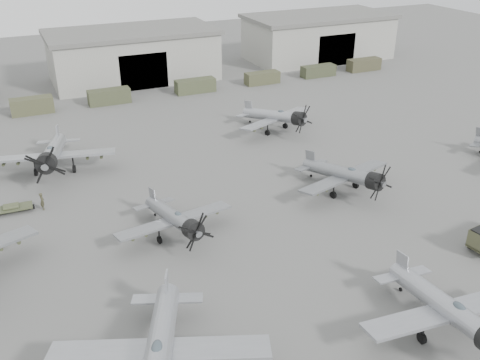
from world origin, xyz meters
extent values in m
plane|color=#5E5E5C|center=(0.00, 0.00, 0.00)|extent=(220.00, 220.00, 0.00)
cube|color=#9D9C93|center=(0.00, 62.00, 4.00)|extent=(28.00, 14.00, 8.00)
cube|color=#61605C|center=(0.00, 62.00, 8.35)|extent=(29.00, 14.80, 0.70)
cube|color=black|center=(0.00, 55.20, 3.00)|extent=(8.12, 0.40, 6.00)
cube|color=#9D9C93|center=(38.00, 62.00, 4.00)|extent=(28.00, 14.00, 8.00)
cube|color=#61605C|center=(38.00, 62.00, 8.35)|extent=(29.00, 14.80, 0.70)
cube|color=black|center=(38.00, 55.20, 3.00)|extent=(8.12, 0.40, 6.00)
cube|color=#45472E|center=(-18.45, 50.00, 1.21)|extent=(6.07, 2.20, 2.41)
cube|color=#3E422B|center=(-7.06, 50.00, 1.14)|extent=(6.45, 2.20, 2.27)
cube|color=#3F452D|center=(7.17, 50.00, 1.12)|extent=(6.65, 2.20, 2.23)
cube|color=#42442C|center=(19.52, 50.00, 1.02)|extent=(6.06, 2.20, 2.04)
cube|color=#393E28|center=(30.89, 50.00, 1.01)|extent=(6.38, 2.20, 2.01)
cube|color=#3F3E29|center=(40.92, 50.00, 1.11)|extent=(6.51, 2.20, 2.22)
cylinder|color=#9C9FA5|center=(-15.30, -5.88, 2.46)|extent=(5.91, 11.61, 3.48)
cube|color=#9C9FA5|center=(-15.55, -6.50, 2.17)|extent=(13.86, 7.42, 0.63)
cube|color=#9C9FA5|center=(-13.37, -1.01, 2.63)|extent=(0.81, 1.77, 2.23)
ellipsoid|color=#3F4C54|center=(-15.96, -7.54, 3.47)|extent=(1.11, 1.49, 0.62)
cylinder|color=black|center=(-13.49, -1.32, 0.17)|extent=(0.26, 0.38, 0.36)
cylinder|color=#A0A2A9|center=(3.79, -10.29, 2.23)|extent=(2.41, 10.83, 3.16)
cube|color=#A0A2A9|center=(3.74, -10.89, 1.98)|extent=(12.80, 3.29, 0.57)
cube|color=#A0A2A9|center=(4.19, -5.54, 2.39)|extent=(0.26, 1.69, 2.02)
ellipsoid|color=#3F4C54|center=(3.66, -11.90, 3.15)|extent=(0.71, 1.26, 0.57)
cylinder|color=black|center=(1.81, -10.93, 0.35)|extent=(0.35, 0.83, 0.81)
cylinder|color=black|center=(5.64, -11.26, 0.35)|extent=(0.35, 0.83, 0.81)
cylinder|color=black|center=(4.17, -5.85, 0.15)|extent=(0.15, 0.33, 0.32)
cylinder|color=gray|center=(-9.68, 9.57, 1.96)|extent=(2.75, 9.50, 2.77)
cylinder|color=black|center=(-9.05, 5.45, 2.62)|extent=(1.88, 1.64, 1.85)
cube|color=gray|center=(-9.60, 9.04, 1.73)|extent=(11.26, 3.63, 0.50)
cube|color=gray|center=(-10.32, 13.69, 2.09)|extent=(0.33, 1.48, 1.77)
ellipsoid|color=#3F4C54|center=(-9.47, 8.17, 2.76)|extent=(0.69, 1.13, 0.50)
cylinder|color=black|center=(-11.24, 8.61, 0.31)|extent=(0.35, 0.74, 0.71)
cylinder|color=black|center=(-7.91, 9.12, 0.31)|extent=(0.35, 0.74, 0.71)
cylinder|color=black|center=(-10.28, 13.43, 0.13)|extent=(0.15, 0.30, 0.28)
cylinder|color=gray|center=(9.34, 10.64, 2.09)|extent=(3.98, 10.08, 2.96)
cylinder|color=black|center=(10.50, 6.33, 2.80)|extent=(2.13, 1.91, 1.97)
cube|color=gray|center=(9.49, 10.09, 1.85)|extent=(11.99, 5.09, 0.53)
cube|color=gray|center=(8.19, 14.94, 2.24)|extent=(0.52, 1.55, 1.89)
ellipsoid|color=#3F4C54|center=(9.74, 9.17, 2.95)|extent=(0.84, 1.25, 0.53)
cylinder|color=black|center=(7.80, 9.44, 0.33)|extent=(0.45, 0.80, 0.76)
cylinder|color=black|center=(11.28, 10.37, 0.33)|extent=(0.45, 0.80, 0.76)
cylinder|color=black|center=(8.26, 14.67, 0.14)|extent=(0.19, 0.32, 0.30)
cylinder|color=black|center=(31.00, 11.89, 0.15)|extent=(0.22, 0.34, 0.32)
cylinder|color=#A1A4AA|center=(-17.83, 28.24, 2.44)|extent=(4.25, 11.80, 3.45)
cylinder|color=black|center=(-19.00, 23.18, 3.26)|extent=(2.44, 2.18, 2.30)
cube|color=#A1A4AA|center=(-17.98, 27.59, 2.16)|extent=(14.02, 5.49, 0.62)
cube|color=#A1A4AA|center=(-16.66, 33.30, 2.61)|extent=(0.54, 1.82, 2.21)
ellipsoid|color=#3F4C54|center=(-18.23, 26.52, 3.44)|extent=(0.94, 1.44, 0.62)
cylinder|color=black|center=(-20.08, 27.85, 0.39)|extent=(0.50, 0.93, 0.88)
cylinder|color=black|center=(-15.98, 26.91, 0.39)|extent=(0.50, 0.93, 0.88)
cylinder|color=black|center=(-16.74, 32.98, 0.17)|extent=(0.21, 0.37, 0.35)
cylinder|color=#9FA2A8|center=(10.89, 29.38, 2.13)|extent=(5.05, 10.06, 3.01)
cylinder|color=black|center=(12.54, 25.15, 2.84)|extent=(2.26, 2.09, 2.01)
cube|color=#9FA2A8|center=(11.10, 28.84, 1.88)|extent=(12.01, 6.35, 0.54)
cube|color=#9FA2A8|center=(9.25, 33.60, 2.28)|extent=(0.69, 1.54, 1.93)
ellipsoid|color=#3F4C54|center=(11.45, 27.94, 3.00)|extent=(0.96, 1.29, 0.54)
cylinder|color=black|center=(9.47, 28.00, 0.34)|extent=(0.53, 0.82, 0.77)
cylinder|color=black|center=(12.88, 29.32, 0.34)|extent=(0.53, 0.82, 0.77)
cylinder|color=black|center=(9.36, 33.33, 0.14)|extent=(0.22, 0.33, 0.31)
cube|color=#3F452D|center=(-23.12, 19.97, 0.47)|extent=(4.02, 1.58, 0.19)
cylinder|color=black|center=(-23.12, 19.97, 0.21)|extent=(1.58, 0.51, 0.46)
cylinder|color=#3F452D|center=(-23.12, 19.97, 0.68)|extent=(1.48, 0.38, 0.34)
imported|color=#3D3B27|center=(-20.17, 19.32, 0.93)|extent=(0.45, 0.68, 1.86)
camera|label=1|loc=(-21.24, -31.50, 26.77)|focal=40.00mm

